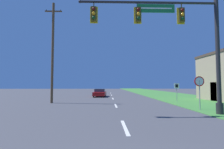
# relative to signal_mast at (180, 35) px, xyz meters

# --- Properties ---
(grass_verge_right) EXTENTS (10.00, 110.00, 0.04)m
(grass_verge_right) POSITION_rel_signal_mast_xyz_m (6.57, 20.88, -5.09)
(grass_verge_right) COLOR #428438
(grass_verge_right) RESTS_ON ground
(road_center_line) EXTENTS (0.16, 34.80, 0.01)m
(road_center_line) POSITION_rel_signal_mast_xyz_m (-3.93, 12.88, -5.10)
(road_center_line) COLOR silver
(road_center_line) RESTS_ON ground
(signal_mast) EXTENTS (9.28, 0.47, 8.12)m
(signal_mast) POSITION_rel_signal_mast_xyz_m (0.00, 0.00, 0.00)
(signal_mast) COLOR #232326
(signal_mast) RESTS_ON grass_verge_right
(car_ahead) EXTENTS (2.06, 4.41, 1.19)m
(car_ahead) POSITION_rel_signal_mast_xyz_m (-5.88, 16.92, -4.50)
(car_ahead) COLOR black
(car_ahead) RESTS_ON ground
(stop_sign) EXTENTS (0.76, 0.07, 2.50)m
(stop_sign) POSITION_rel_signal_mast_xyz_m (2.27, 2.03, -3.24)
(stop_sign) COLOR gray
(stop_sign) RESTS_ON grass_verge_right
(route_sign_post) EXTENTS (0.55, 0.06, 2.03)m
(route_sign_post) POSITION_rel_signal_mast_xyz_m (3.07, 8.34, -3.58)
(route_sign_post) COLOR gray
(route_sign_post) RESTS_ON grass_verge_right
(utility_pole_near) EXTENTS (1.80, 0.26, 10.69)m
(utility_pole_near) POSITION_rel_signal_mast_xyz_m (-10.51, 7.46, 0.40)
(utility_pole_near) COLOR brown
(utility_pole_near) RESTS_ON ground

